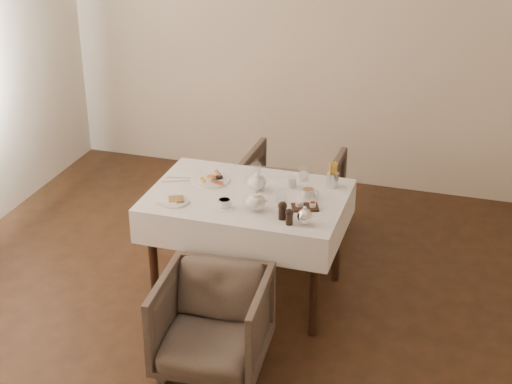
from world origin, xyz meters
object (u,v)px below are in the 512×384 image
object	(u,v)px
table	(247,210)
teapot_centre	(257,181)
armchair_far	(291,195)
armchair_near	(212,323)
breakfast_plate	(211,179)

from	to	relation	value
table	teapot_centre	xyz separation A→B (m)	(0.04, 0.08, 0.18)
table	armchair_far	world-z (taller)	table
armchair_near	teapot_centre	world-z (taller)	teapot_centre
teapot_centre	armchair_far	bearing A→B (deg)	86.44
armchair_near	breakfast_plate	xyz separation A→B (m)	(-0.34, 0.94, 0.47)
breakfast_plate	teapot_centre	bearing A→B (deg)	-21.96
table	breakfast_plate	world-z (taller)	breakfast_plate
armchair_near	teapot_centre	distance (m)	1.03
armchair_far	breakfast_plate	world-z (taller)	breakfast_plate
breakfast_plate	teapot_centre	size ratio (longest dim) A/B	1.59
table	teapot_centre	world-z (taller)	teapot_centre
table	breakfast_plate	xyz separation A→B (m)	(-0.30, 0.13, 0.13)
armchair_near	breakfast_plate	size ratio (longest dim) A/B	2.45
teapot_centre	table	bearing A→B (deg)	-118.11
table	armchair_far	xyz separation A→B (m)	(0.06, 0.91, -0.30)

